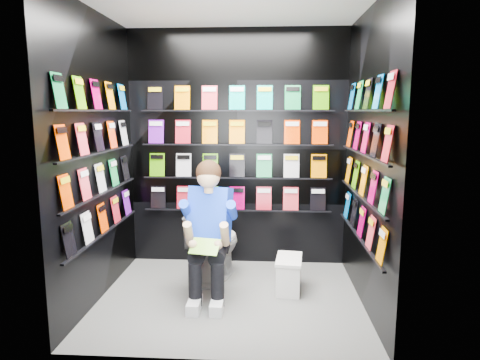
{
  "coord_description": "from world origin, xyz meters",
  "views": [
    {
      "loc": [
        0.33,
        -3.72,
        1.71
      ],
      "look_at": [
        0.08,
        0.15,
        1.09
      ],
      "focal_mm": 32.0,
      "sensor_mm": 36.0,
      "label": 1
    }
  ],
  "objects": [
    {
      "name": "comics_back",
      "position": [
        0.0,
        0.97,
        1.31
      ],
      "size": [
        2.1,
        0.06,
        1.37
      ],
      "primitive_type": null,
      "color": "red",
      "rests_on": "wall_back"
    },
    {
      "name": "longbox_lid",
      "position": [
        0.55,
        0.21,
        0.31
      ],
      "size": [
        0.28,
        0.44,
        0.03
      ],
      "primitive_type": "cube",
      "rotation": [
        0.0,
        0.0,
        -0.1
      ],
      "color": "silver",
      "rests_on": "longbox"
    },
    {
      "name": "comics_left",
      "position": [
        -1.17,
        0.0,
        1.31
      ],
      "size": [
        0.06,
        1.7,
        1.37
      ],
      "primitive_type": null,
      "color": "red",
      "rests_on": "wall_left"
    },
    {
      "name": "comics_right",
      "position": [
        1.17,
        0.0,
        1.31
      ],
      "size": [
        0.06,
        1.7,
        1.37
      ],
      "primitive_type": null,
      "color": "red",
      "rests_on": "wall_right"
    },
    {
      "name": "held_comic",
      "position": [
        -0.19,
        -0.26,
        0.58
      ],
      "size": [
        0.27,
        0.19,
        0.11
      ],
      "primitive_type": "cube",
      "rotation": [
        -0.96,
        0.0,
        -0.2
      ],
      "color": "green",
      "rests_on": "reader"
    },
    {
      "name": "wall_front",
      "position": [
        0.0,
        -1.0,
        1.3
      ],
      "size": [
        2.4,
        0.04,
        2.6
      ],
      "primitive_type": "cube",
      "color": "black",
      "rests_on": "floor"
    },
    {
      "name": "wall_left",
      "position": [
        -1.2,
        0.0,
        1.3
      ],
      "size": [
        0.04,
        2.0,
        2.6
      ],
      "primitive_type": "cube",
      "color": "black",
      "rests_on": "floor"
    },
    {
      "name": "floor",
      "position": [
        0.0,
        0.0,
        0.0
      ],
      "size": [
        2.4,
        2.4,
        0.0
      ],
      "primitive_type": "plane",
      "color": "slate",
      "rests_on": "ground"
    },
    {
      "name": "wall_right",
      "position": [
        1.2,
        0.0,
        1.3
      ],
      "size": [
        0.04,
        2.0,
        2.6
      ],
      "primitive_type": "cube",
      "color": "black",
      "rests_on": "floor"
    },
    {
      "name": "longbox",
      "position": [
        0.55,
        0.21,
        0.15
      ],
      "size": [
        0.26,
        0.42,
        0.3
      ],
      "primitive_type": "cube",
      "rotation": [
        0.0,
        0.0,
        -0.1
      ],
      "color": "silver",
      "rests_on": "floor"
    },
    {
      "name": "wall_back",
      "position": [
        0.0,
        1.0,
        1.3
      ],
      "size": [
        2.4,
        0.04,
        2.6
      ],
      "primitive_type": "cube",
      "color": "black",
      "rests_on": "floor"
    },
    {
      "name": "ceiling",
      "position": [
        0.0,
        0.0,
        2.6
      ],
      "size": [
        2.4,
        2.4,
        0.0
      ],
      "primitive_type": "plane",
      "color": "white",
      "rests_on": "floor"
    },
    {
      "name": "reader",
      "position": [
        -0.19,
        0.09,
        0.77
      ],
      "size": [
        0.65,
        0.84,
        1.38
      ],
      "primitive_type": null,
      "rotation": [
        0.0,
        0.0,
        -0.2
      ],
      "color": "#0430DB",
      "rests_on": "toilet"
    },
    {
      "name": "toilet",
      "position": [
        -0.19,
        0.47,
        0.37
      ],
      "size": [
        0.56,
        0.82,
        0.73
      ],
      "primitive_type": "imported",
      "rotation": [
        0.0,
        0.0,
        2.94
      ],
      "color": "silver",
      "rests_on": "floor"
    }
  ]
}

